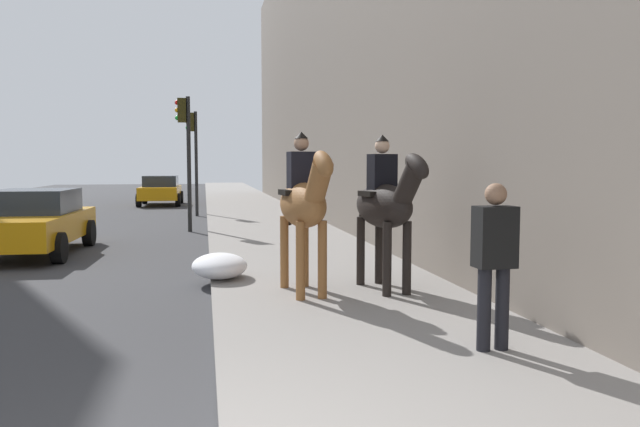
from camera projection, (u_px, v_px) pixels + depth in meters
name	position (u px, v px, depth m)	size (l,w,h in m)	color
mounted_horse_near	(304.00, 203.00, 8.83)	(2.15, 0.74, 2.36)	brown
mounted_horse_far	(386.00, 204.00, 9.08)	(2.14, 0.82, 2.33)	black
pedestrian_greeting	(494.00, 255.00, 6.16)	(0.27, 0.41, 1.70)	black
car_near_lane	(161.00, 190.00, 29.98)	(4.01, 2.07, 1.44)	orange
car_mid_lane	(33.00, 221.00, 13.58)	(4.45, 2.15, 1.44)	orange
traffic_light_near_curb	(186.00, 142.00, 17.95)	(0.20, 0.44, 3.98)	black
traffic_light_far_curb	(194.00, 147.00, 23.44)	(0.20, 0.44, 4.01)	black
snow_pile_far	(220.00, 266.00, 10.16)	(1.19, 0.91, 0.41)	white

